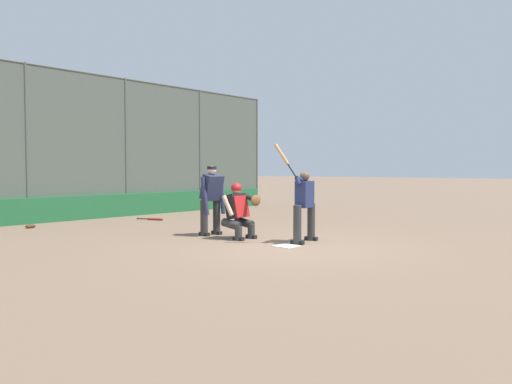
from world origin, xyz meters
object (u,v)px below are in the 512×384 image
Objects in this scene: fielding_glove_on_dirt at (30,226)px; batter_at_plate at (304,204)px; spare_bat_near_backstop at (153,219)px; catcher_behind_plate at (239,210)px; umpire_home at (212,198)px.

batter_at_plate is at bearing 111.52° from fielding_glove_on_dirt.
batter_at_plate is 6.21m from spare_bat_near_backstop.
batter_at_plate reaches higher than spare_bat_near_backstop.
catcher_behind_plate reaches higher than fielding_glove_on_dirt.
fielding_glove_on_dirt is (2.19, -5.48, -0.59)m from catcher_behind_plate.
spare_bat_near_backstop is 3.17× the size of fielding_glove_on_dirt.
fielding_glove_on_dirt is (2.19, -4.60, -0.82)m from umpire_home.
batter_at_plate is 1.28× the size of umpire_home.
catcher_behind_plate is at bearing -34.80° from spare_bat_near_backstop.
batter_at_plate is 1.67× the size of catcher_behind_plate.
umpire_home reaches higher than catcher_behind_plate.
spare_bat_near_backstop is at bearing -106.74° from batter_at_plate.
fielding_glove_on_dirt is at bearing -79.12° from batter_at_plate.
spare_bat_near_backstop is at bearing 167.35° from fielding_glove_on_dirt.
batter_at_plate reaches higher than umpire_home.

